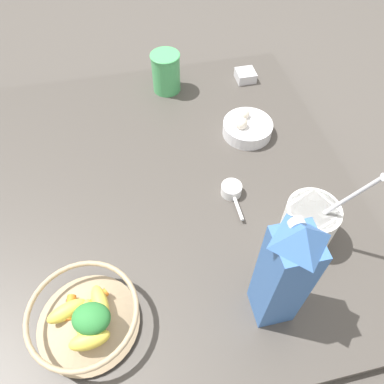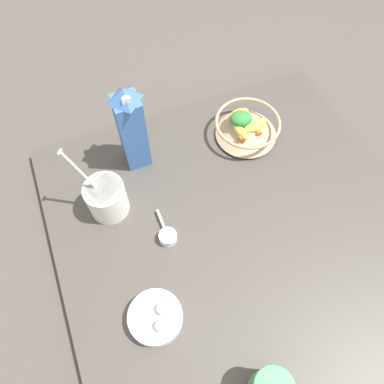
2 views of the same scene
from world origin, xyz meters
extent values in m
plane|color=#4C4742|center=(0.00, 0.00, 0.00)|extent=(6.00, 6.00, 0.00)
cube|color=#47423D|center=(0.00, 0.00, 0.02)|extent=(0.97, 0.97, 0.04)
cylinder|color=tan|center=(0.17, 0.29, 0.04)|extent=(0.11, 0.11, 0.01)
cone|color=tan|center=(0.17, 0.29, 0.07)|extent=(0.19, 0.19, 0.05)
torus|color=tan|center=(0.17, 0.29, 0.10)|extent=(0.20, 0.20, 0.01)
ellipsoid|color=#EFD64C|center=(0.17, 0.30, 0.09)|extent=(0.04, 0.08, 0.03)
ellipsoid|color=#EFD64C|center=(0.14, 0.28, 0.09)|extent=(0.04, 0.08, 0.03)
ellipsoid|color=#EFD64C|center=(0.20, 0.28, 0.09)|extent=(0.08, 0.05, 0.03)
ellipsoid|color=#EFD64C|center=(0.16, 0.34, 0.09)|extent=(0.07, 0.04, 0.03)
cylinder|color=orange|center=(0.19, 0.27, 0.08)|extent=(0.03, 0.05, 0.02)
cylinder|color=orange|center=(0.15, 0.27, 0.08)|extent=(0.05, 0.04, 0.02)
sphere|color=red|center=(0.15, 0.31, 0.08)|extent=(0.02, 0.02, 0.02)
sphere|color=red|center=(0.18, 0.31, 0.08)|extent=(0.01, 0.01, 0.01)
sphere|color=red|center=(0.17, 0.33, 0.08)|extent=(0.02, 0.02, 0.02)
sphere|color=red|center=(0.20, 0.26, 0.08)|extent=(0.01, 0.01, 0.01)
ellipsoid|color=#2D7F38|center=(0.15, 0.31, 0.11)|extent=(0.08, 0.08, 0.04)
cube|color=#3D6BB2|center=(-0.18, 0.34, 0.16)|extent=(0.07, 0.07, 0.26)
pyramid|color=#3D6BB2|center=(-0.18, 0.34, 0.31)|extent=(0.07, 0.07, 0.04)
cylinder|color=white|center=(-0.18, 0.32, 0.31)|extent=(0.02, 0.01, 0.02)
cylinder|color=white|center=(-0.30, 0.20, 0.09)|extent=(0.11, 0.11, 0.11)
cylinder|color=white|center=(-0.30, 0.20, 0.13)|extent=(0.10, 0.10, 0.02)
cylinder|color=silver|center=(-0.33, 0.23, 0.19)|extent=(0.07, 0.06, 0.19)
ellipsoid|color=silver|center=(-0.36, 0.25, 0.28)|extent=(0.02, 0.02, 0.01)
cylinder|color=#4CB266|center=(-0.10, -0.38, 0.09)|extent=(0.08, 0.08, 0.12)
torus|color=#4CB266|center=(-0.10, -0.38, 0.15)|extent=(0.09, 0.09, 0.01)
cube|color=silver|center=(-0.35, -0.37, 0.05)|extent=(0.06, 0.06, 0.03)
cube|color=brown|center=(-0.35, -0.37, 0.05)|extent=(0.05, 0.05, 0.02)
cylinder|color=white|center=(-0.18, 0.05, 0.05)|extent=(0.05, 0.05, 0.03)
cylinder|color=white|center=(-0.18, 0.11, 0.05)|extent=(0.01, 0.06, 0.01)
cylinder|color=white|center=(-0.28, -0.14, 0.05)|extent=(0.13, 0.13, 0.04)
sphere|color=silver|center=(-0.26, -0.13, 0.08)|extent=(0.03, 0.03, 0.03)
sphere|color=silver|center=(-0.28, -0.16, 0.08)|extent=(0.03, 0.03, 0.03)
camera|label=1|loc=(0.03, 0.56, 0.76)|focal=35.00mm
camera|label=2|loc=(-0.27, -0.34, 0.99)|focal=35.00mm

